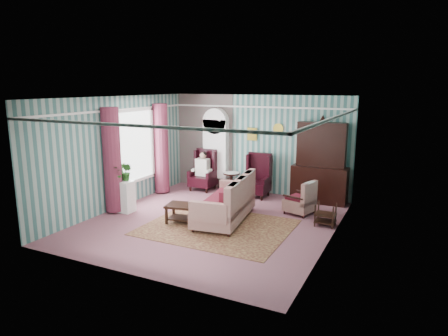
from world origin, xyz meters
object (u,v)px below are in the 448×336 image
at_px(coffee_table, 185,214).
at_px(sofa, 225,199).
at_px(seated_woman, 203,171).
at_px(floral_armchair, 300,193).
at_px(wingback_left, 203,170).
at_px(round_side_table, 231,183).
at_px(plant_stand, 123,196).
at_px(wingback_right, 256,176).
at_px(nest_table, 325,214).
at_px(bookcase, 216,153).
at_px(dresser_hutch, 320,160).

bearing_deg(coffee_table, sofa, 36.36).
relative_size(seated_woman, floral_armchair, 1.12).
height_order(wingback_left, round_side_table, wingback_left).
xyz_separation_m(wingback_left, plant_stand, (-0.80, -2.75, -0.22)).
height_order(wingback_right, coffee_table, wingback_right).
xyz_separation_m(nest_table, sofa, (-2.24, -0.70, 0.27)).
height_order(round_side_table, coffee_table, round_side_table).
relative_size(bookcase, wingback_left, 1.79).
height_order(wingback_right, floral_armchair, wingback_right).
relative_size(seated_woman, plant_stand, 1.47).
distance_m(plant_stand, sofa, 2.68).
bearing_deg(wingback_right, seated_woman, 180.00).
bearing_deg(wingback_left, wingback_right, 0.00).
bearing_deg(floral_armchair, coffee_table, 145.85).
distance_m(bookcase, wingback_right, 1.63).
xyz_separation_m(seated_woman, round_side_table, (0.90, 0.15, -0.29)).
relative_size(floral_armchair, coffee_table, 1.27).
distance_m(round_side_table, coffee_table, 2.97).
bearing_deg(round_side_table, dresser_hutch, 2.64).
bearing_deg(dresser_hutch, wingback_right, -171.23).
height_order(wingback_right, seated_woman, wingback_right).
xyz_separation_m(plant_stand, sofa, (2.63, 0.50, 0.14)).
xyz_separation_m(wingback_right, plant_stand, (-2.55, -2.75, -0.22)).
bearing_deg(floral_armchair, wingback_right, 74.30).
height_order(nest_table, plant_stand, plant_stand).
xyz_separation_m(dresser_hutch, plant_stand, (-4.30, -3.02, -0.78)).
height_order(dresser_hutch, wingback_right, dresser_hutch).
relative_size(bookcase, round_side_table, 3.73).
distance_m(seated_woman, plant_stand, 2.87).
xyz_separation_m(wingback_left, coffee_table, (1.07, -2.81, -0.40)).
height_order(wingback_left, floral_armchair, wingback_left).
xyz_separation_m(round_side_table, nest_table, (3.17, -1.70, -0.03)).
relative_size(dresser_hutch, nest_table, 4.37).
relative_size(dresser_hutch, sofa, 1.08).
distance_m(bookcase, floral_armchair, 3.38).
height_order(sofa, coffee_table, sofa).
distance_m(round_side_table, sofa, 2.59).
height_order(bookcase, wingback_right, bookcase).
bearing_deg(wingback_left, bookcase, 57.34).
bearing_deg(sofa, bookcase, 23.25).
bearing_deg(round_side_table, wingback_right, -10.01).
height_order(dresser_hutch, floral_armchair, dresser_hutch).
bearing_deg(nest_table, plant_stand, -166.16).
bearing_deg(wingback_right, wingback_left, 180.00).
bearing_deg(wingback_right, bookcase, 165.43).
xyz_separation_m(wingback_right, floral_armchair, (1.54, -0.95, -0.10)).
height_order(nest_table, coffee_table, nest_table).
bearing_deg(coffee_table, nest_table, 22.83).
distance_m(wingback_left, coffee_table, 3.04).
xyz_separation_m(nest_table, floral_armchair, (-0.78, 0.60, 0.26)).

